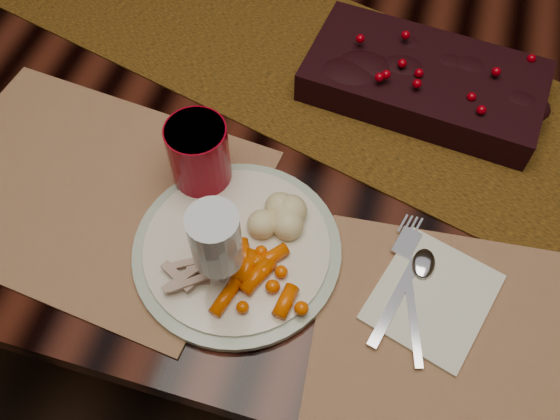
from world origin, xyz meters
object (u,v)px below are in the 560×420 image
(placemat_main, at_px, (480,344))
(dining_table, at_px, (320,224))
(turkey_shreds, at_px, (192,276))
(napkin, at_px, (433,297))
(dinner_plate, at_px, (237,249))
(wine_glass, at_px, (219,256))
(centerpiece, at_px, (425,77))
(mashed_potatoes, at_px, (274,212))
(red_cup, at_px, (200,157))
(baby_carrots, at_px, (263,281))

(placemat_main, bearing_deg, dining_table, 123.49)
(placemat_main, xyz_separation_m, turkey_shreds, (-0.37, -0.02, 0.03))
(turkey_shreds, relative_size, napkin, 0.46)
(dinner_plate, xyz_separation_m, wine_glass, (-0.00, -0.05, 0.07))
(centerpiece, distance_m, mashed_potatoes, 0.35)
(dinner_plate, distance_m, napkin, 0.27)
(dining_table, bearing_deg, dinner_plate, -102.11)
(napkin, bearing_deg, centerpiece, 118.58)
(napkin, bearing_deg, dining_table, 141.76)
(mashed_potatoes, relative_size, napkin, 0.55)
(placemat_main, xyz_separation_m, red_cup, (-0.42, 0.14, 0.06))
(baby_carrots, bearing_deg, turkey_shreds, -169.43)
(red_cup, bearing_deg, mashed_potatoes, -20.71)
(dinner_plate, relative_size, baby_carrots, 2.36)
(mashed_potatoes, bearing_deg, turkey_shreds, -124.17)
(placemat_main, distance_m, red_cup, 0.44)
(dining_table, xyz_separation_m, napkin, (0.20, -0.29, 0.38))
(dinner_plate, bearing_deg, dining_table, 77.89)
(baby_carrots, xyz_separation_m, wine_glass, (-0.05, -0.01, 0.06))
(dining_table, height_order, wine_glass, wine_glass)
(napkin, relative_size, wine_glass, 0.94)
(baby_carrots, relative_size, napkin, 0.75)
(red_cup, bearing_deg, dinner_plate, -49.37)
(baby_carrots, distance_m, red_cup, 0.20)
(dining_table, relative_size, napkin, 11.27)
(dining_table, height_order, baby_carrots, baby_carrots)
(placemat_main, xyz_separation_m, baby_carrots, (-0.28, -0.01, 0.03))
(dining_table, distance_m, dinner_plate, 0.49)
(centerpiece, relative_size, baby_carrots, 3.05)
(dining_table, bearing_deg, wine_glass, -100.61)
(dining_table, xyz_separation_m, baby_carrots, (-0.01, -0.34, 0.40))
(dining_table, xyz_separation_m, centerpiece, (0.13, 0.06, 0.41))
(baby_carrots, height_order, turkey_shreds, baby_carrots)
(dining_table, relative_size, red_cup, 15.54)
(turkey_shreds, height_order, red_cup, red_cup)
(placemat_main, distance_m, turkey_shreds, 0.37)
(centerpiece, bearing_deg, wine_glass, -115.26)
(napkin, xyz_separation_m, wine_glass, (-0.27, -0.06, 0.08))
(centerpiece, bearing_deg, dining_table, -153.73)
(napkin, relative_size, red_cup, 1.38)
(napkin, bearing_deg, turkey_shreds, -150.54)
(dining_table, xyz_separation_m, dinner_plate, (-0.06, -0.30, 0.39))
(dinner_plate, xyz_separation_m, red_cup, (-0.08, 0.10, 0.05))
(placemat_main, height_order, turkey_shreds, turkey_shreds)
(red_cup, bearing_deg, dining_table, 53.33)
(dinner_plate, distance_m, red_cup, 0.14)
(mashed_potatoes, xyz_separation_m, napkin, (0.23, -0.05, -0.04))
(centerpiece, bearing_deg, napkin, -78.39)
(baby_carrots, bearing_deg, mashed_potatoes, 98.37)
(centerpiece, xyz_separation_m, red_cup, (-0.28, -0.26, 0.02))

